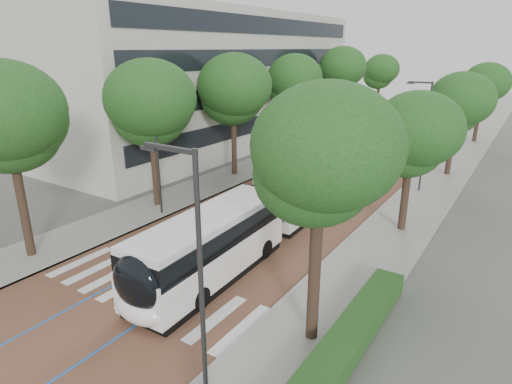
% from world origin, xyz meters
% --- Properties ---
extents(ground, '(160.00, 160.00, 0.00)m').
position_xyz_m(ground, '(0.00, 0.00, 0.00)').
color(ground, '#51544C').
rests_on(ground, ground).
extents(road, '(11.00, 140.00, 0.02)m').
position_xyz_m(road, '(0.00, 40.00, 0.01)').
color(road, brown).
rests_on(road, ground).
extents(sidewalk_left, '(4.00, 140.00, 0.12)m').
position_xyz_m(sidewalk_left, '(-7.50, 40.00, 0.06)').
color(sidewalk_left, gray).
rests_on(sidewalk_left, ground).
extents(sidewalk_right, '(4.00, 140.00, 0.12)m').
position_xyz_m(sidewalk_right, '(7.50, 40.00, 0.06)').
color(sidewalk_right, gray).
rests_on(sidewalk_right, ground).
extents(kerb_left, '(0.20, 140.00, 0.14)m').
position_xyz_m(kerb_left, '(-5.60, 40.00, 0.06)').
color(kerb_left, gray).
rests_on(kerb_left, ground).
extents(kerb_right, '(0.20, 140.00, 0.14)m').
position_xyz_m(kerb_right, '(5.60, 40.00, 0.06)').
color(kerb_right, gray).
rests_on(kerb_right, ground).
extents(zebra_crossing, '(10.55, 3.60, 0.01)m').
position_xyz_m(zebra_crossing, '(0.20, 1.00, 0.03)').
color(zebra_crossing, silver).
rests_on(zebra_crossing, ground).
extents(lane_line_left, '(0.12, 126.00, 0.01)m').
position_xyz_m(lane_line_left, '(-1.60, 40.00, 0.02)').
color(lane_line_left, '#235AB1').
rests_on(lane_line_left, road).
extents(lane_line_right, '(0.12, 126.00, 0.01)m').
position_xyz_m(lane_line_right, '(1.60, 40.00, 0.02)').
color(lane_line_right, '#235AB1').
rests_on(lane_line_right, road).
extents(office_building, '(18.11, 40.00, 14.00)m').
position_xyz_m(office_building, '(-19.47, 28.00, 7.00)').
color(office_building, '#A2A096').
rests_on(office_building, ground).
extents(hedge, '(1.20, 14.00, 0.80)m').
position_xyz_m(hedge, '(9.10, 0.00, 0.52)').
color(hedge, '#183F16').
rests_on(hedge, sidewalk_right).
extents(streetlight_near, '(1.82, 0.20, 8.00)m').
position_xyz_m(streetlight_near, '(6.62, -3.00, 4.82)').
color(streetlight_near, '#333335').
rests_on(streetlight_near, sidewalk_right).
extents(streetlight_far, '(1.82, 0.20, 8.00)m').
position_xyz_m(streetlight_far, '(6.62, 22.00, 4.82)').
color(streetlight_far, '#333335').
rests_on(streetlight_far, sidewalk_right).
extents(lamp_post_left, '(0.14, 0.14, 8.00)m').
position_xyz_m(lamp_post_left, '(-6.10, 8.00, 4.12)').
color(lamp_post_left, '#333335').
rests_on(lamp_post_left, sidewalk_left).
extents(trees_left, '(5.97, 60.32, 9.98)m').
position_xyz_m(trees_left, '(-7.50, 23.33, 6.96)').
color(trees_left, black).
rests_on(trees_left, ground).
extents(trees_right, '(5.15, 46.93, 8.87)m').
position_xyz_m(trees_right, '(7.70, 22.68, 6.04)').
color(trees_right, black).
rests_on(trees_right, ground).
extents(lead_bus, '(3.18, 18.48, 3.20)m').
position_xyz_m(lead_bus, '(1.62, 7.28, 1.63)').
color(lead_bus, black).
rests_on(lead_bus, ground).
extents(bus_queued_0, '(3.24, 12.52, 3.20)m').
position_xyz_m(bus_queued_0, '(1.60, 23.61, 1.62)').
color(bus_queued_0, white).
rests_on(bus_queued_0, ground).
extents(bus_queued_1, '(2.66, 12.42, 3.20)m').
position_xyz_m(bus_queued_1, '(1.69, 36.69, 1.62)').
color(bus_queued_1, white).
rests_on(bus_queued_1, ground).
extents(bus_queued_2, '(2.91, 12.47, 3.20)m').
position_xyz_m(bus_queued_2, '(2.35, 50.17, 1.62)').
color(bus_queued_2, white).
rests_on(bus_queued_2, ground).
extents(bus_queued_3, '(3.01, 12.49, 3.20)m').
position_xyz_m(bus_queued_3, '(2.14, 62.75, 1.62)').
color(bus_queued_3, white).
rests_on(bus_queued_3, ground).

